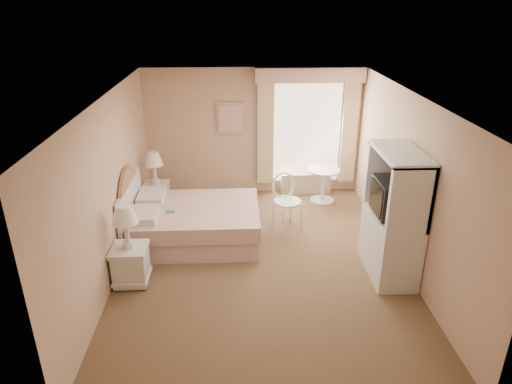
{
  "coord_description": "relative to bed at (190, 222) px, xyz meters",
  "views": [
    {
      "loc": [
        -0.36,
        -5.9,
        3.72
      ],
      "look_at": [
        -0.07,
        0.3,
        1.04
      ],
      "focal_mm": 32.0,
      "sensor_mm": 36.0,
      "label": 1
    }
  ],
  "objects": [
    {
      "name": "room",
      "position": [
        1.13,
        -0.75,
        0.92
      ],
      "size": [
        4.21,
        5.51,
        2.51
      ],
      "color": "brown",
      "rests_on": "ground"
    },
    {
      "name": "window",
      "position": [
        2.18,
        1.9,
        1.01
      ],
      "size": [
        2.05,
        0.22,
        2.51
      ],
      "color": "white",
      "rests_on": "room"
    },
    {
      "name": "framed_art",
      "position": [
        0.68,
        1.96,
        1.22
      ],
      "size": [
        0.52,
        0.04,
        0.62
      ],
      "color": "tan",
      "rests_on": "room"
    },
    {
      "name": "bed",
      "position": [
        0.0,
        0.0,
        0.0
      ],
      "size": [
        2.07,
        1.56,
        1.38
      ],
      "color": "tan",
      "rests_on": "room"
    },
    {
      "name": "nightstand_near",
      "position": [
        -0.71,
        -1.18,
        0.11
      ],
      "size": [
        0.48,
        0.48,
        1.17
      ],
      "color": "silver",
      "rests_on": "room"
    },
    {
      "name": "nightstand_far",
      "position": [
        -0.71,
        1.17,
        0.09
      ],
      "size": [
        0.46,
        0.46,
        1.12
      ],
      "color": "silver",
      "rests_on": "room"
    },
    {
      "name": "round_table",
      "position": [
        2.45,
        1.46,
        0.11
      ],
      "size": [
        0.62,
        0.62,
        0.66
      ],
      "color": "silver",
      "rests_on": "room"
    },
    {
      "name": "cafe_chair",
      "position": [
        1.61,
        0.44,
        0.22
      ],
      "size": [
        0.61,
        0.61,
        0.96
      ],
      "rotation": [
        0.0,
        0.0,
        0.42
      ],
      "color": "silver",
      "rests_on": "room"
    },
    {
      "name": "armoire",
      "position": [
        2.94,
        -1.08,
        0.44
      ],
      "size": [
        0.56,
        1.12,
        1.86
      ],
      "color": "silver",
      "rests_on": "room"
    }
  ]
}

